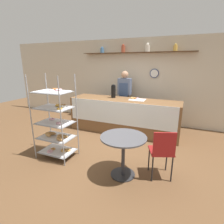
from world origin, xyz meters
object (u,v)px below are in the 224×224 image
coffee_carafe (113,91)px  donut_tray_counter (136,99)px  person_worker (124,96)px  cafe_table (123,146)px  cafe_chair (162,149)px  pastry_rack (56,123)px

coffee_carafe → donut_tray_counter: (0.68, -0.02, -0.17)m
donut_tray_counter → person_worker: bearing=132.9°
cafe_table → donut_tray_counter: (-0.37, 2.06, 0.42)m
person_worker → donut_tray_counter: (0.52, -0.56, 0.04)m
person_worker → cafe_chair: (1.52, -2.46, -0.39)m
coffee_carafe → donut_tray_counter: 0.70m
person_worker → donut_tray_counter: bearing=-47.1°
pastry_rack → cafe_table: bearing=-3.2°
cafe_chair → donut_tray_counter: bearing=-83.6°
cafe_table → coffee_carafe: bearing=116.8°
person_worker → cafe_table: person_worker is taller
pastry_rack → coffee_carafe: 2.08m
person_worker → coffee_carafe: size_ratio=4.44×
cafe_chair → coffee_carafe: bearing=-70.2°
donut_tray_counter → cafe_table: bearing=-79.8°
cafe_table → pastry_rack: bearing=176.8°
cafe_table → coffee_carafe: (-1.05, 2.07, 0.59)m
person_worker → coffee_carafe: person_worker is taller
person_worker → coffee_carafe: (-0.16, -0.54, 0.21)m
cafe_table → cafe_chair: 0.65m
pastry_rack → coffee_carafe: (0.46, 1.99, 0.40)m
cafe_table → cafe_chair: cafe_chair is taller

